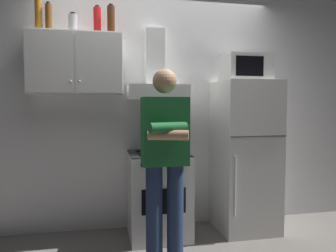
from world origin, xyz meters
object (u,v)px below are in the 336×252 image
Objects in this scene: bottle_beer_brown at (49,17)px; bottle_rum_dark at (111,20)px; refrigerator at (245,156)px; person_standing at (165,159)px; cooking_pot at (173,147)px; upper_cabinet at (76,64)px; microwave at (246,68)px; stove_oven at (158,194)px; bottle_liquor_amber at (39,14)px; bottle_canister_steel at (73,24)px; bottle_soda_red at (97,21)px; range_hood at (156,81)px.

bottle_beer_brown is 0.59m from bottle_rum_dark.
person_standing is at bearing -148.77° from refrigerator.
bottle_rum_dark reaches higher than cooking_pot.
upper_cabinet is 1.75m from microwave.
refrigerator is at bearing 0.04° from stove_oven.
upper_cabinet reaches higher than stove_oven.
bottle_liquor_amber reaches higher than bottle_rum_dark.
upper_cabinet is 0.50m from bottle_beer_brown.
bottle_liquor_amber reaches higher than stove_oven.
bottle_canister_steel is 0.32m from bottle_liquor_amber.
upper_cabinet is at bearing 135.74° from person_standing.
bottle_rum_dark is at bearing 119.73° from person_standing.
cooking_pot is 1.06× the size of bottle_soda_red.
bottle_liquor_amber is (-2.09, 0.11, 1.41)m from refrigerator.
refrigerator reaches higher than stove_oven.
bottle_rum_dark is at bearing 159.12° from cooking_pot.
bottle_rum_dark is 0.68m from bottle_liquor_amber.
range_hood is 0.99m from bottle_canister_steel.
person_standing is at bearing -35.27° from bottle_beer_brown.
refrigerator is at bearing -7.55° from range_hood.
refrigerator is 5.77× the size of bottle_beer_brown.
range_hood is at bearing 86.09° from person_standing.
stove_oven is 0.53× the size of person_standing.
stove_oven is 1.91m from bottle_canister_steel.
person_standing is 4.96× the size of bottle_liquor_amber.
bottle_liquor_amber reaches higher than bottle_soda_red.
upper_cabinet is 1.03× the size of stove_oven.
upper_cabinet is 1.55m from stove_oven.
person_standing reaches higher than stove_oven.
cooking_pot is (0.13, -0.25, -0.67)m from range_hood.
stove_oven is at bearing -12.89° from bottle_rum_dark.
bottle_liquor_amber is at bearing -177.70° from upper_cabinet.
bottle_beer_brown is 0.95× the size of bottle_soda_red.
person_standing is at bearing -93.91° from range_hood.
bottle_rum_dark is at bearing -177.18° from range_hood.
person_standing is at bearing -60.27° from bottle_rum_dark.
bottle_canister_steel is (-1.77, 0.16, 1.35)m from refrigerator.
bottle_rum_dark is (0.37, -0.05, 0.04)m from bottle_canister_steel.
upper_cabinet is 0.49m from bottle_soda_red.
bottle_canister_steel is 0.71× the size of bottle_soda_red.
microwave is 1.73× the size of bottle_beer_brown.
bottle_beer_brown reaches higher than refrigerator.
cooking_pot is at bearing 69.70° from person_standing.
upper_cabinet is at bearing 2.30° from bottle_liquor_amber.
microwave is at bearing 1.15° from stove_oven.
bottle_rum_dark reaches higher than bottle_beer_brown.
stove_oven is at bearing 137.51° from cooking_pot.
bottle_liquor_amber is at bearing 176.95° from refrigerator.
upper_cabinet is 1.88× the size of microwave.
microwave is at bearing -5.49° from bottle_soda_red.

